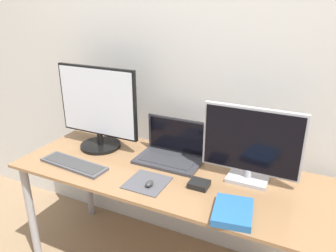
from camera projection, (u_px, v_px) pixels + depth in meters
The scene contains 10 objects.
wall_back at pixel (196, 63), 1.93m from camera, with size 7.00×0.05×2.50m.
desk at pixel (167, 186), 1.83m from camera, with size 1.72×0.65×0.72m.
monitor_left at pixel (98, 109), 2.00m from camera, with size 0.54×0.25×0.52m.
monitor_right at pixel (251, 145), 1.64m from camera, with size 0.50×0.14×0.40m.
laptop at pixel (172, 150), 1.91m from camera, with size 0.38×0.23×0.24m.
keyboard at pixel (74, 164), 1.86m from camera, with size 0.42×0.16×0.02m.
mousepad at pixel (147, 183), 1.68m from camera, with size 0.20×0.21×0.00m.
mouse at pixel (149, 184), 1.64m from camera, with size 0.03×0.06×0.03m.
book at pixel (233, 212), 1.43m from camera, with size 0.20×0.24×0.03m.
power_brick at pixel (199, 184), 1.65m from camera, with size 0.10×0.09×0.03m.
Camera 1 is at (0.69, -1.09, 1.61)m, focal length 35.00 mm.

